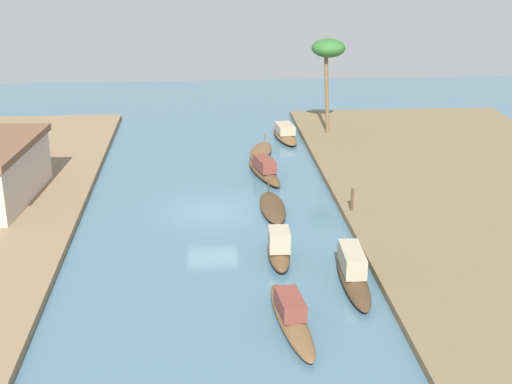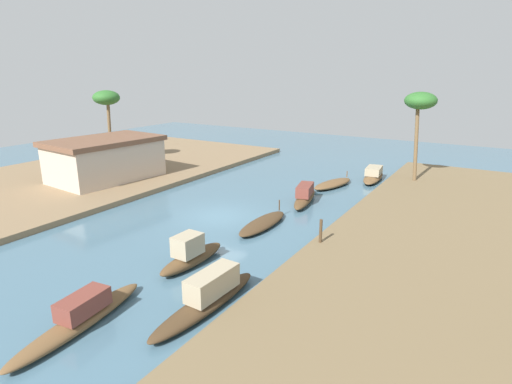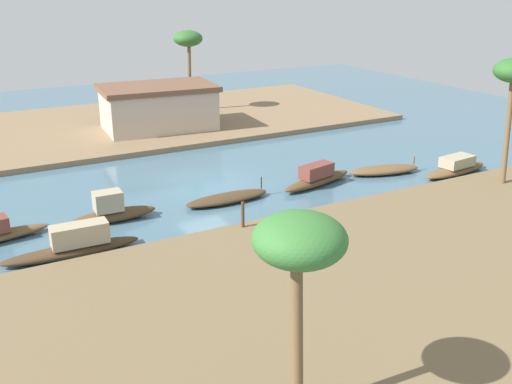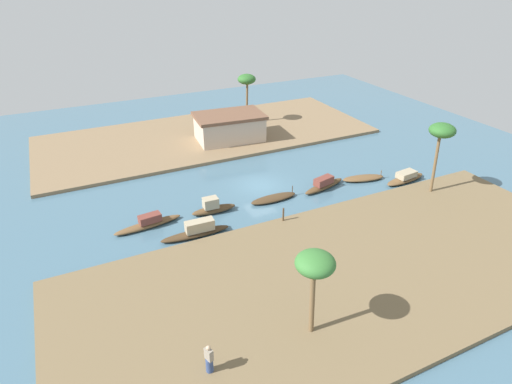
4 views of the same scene
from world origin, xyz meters
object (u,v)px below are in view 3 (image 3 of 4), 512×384
Objects in this scene: sampan_downstream_large at (384,170)px; mooring_post at (243,215)px; sampan_upstream_small at (456,167)px; sampan_midstream at (227,198)px; riverside_building at (158,107)px; palm_tree_right_tall at (188,41)px; sampan_open_hull at (113,211)px; sampan_with_tall_canopy at (75,244)px; palm_tree_left_near at (300,246)px; sampan_foreground at (317,178)px.

sampan_downstream_large is 11.09m from mooring_post.
sampan_midstream is at bearing 164.26° from sampan_upstream_small.
palm_tree_right_tall is at bearing 51.30° from riverside_building.
sampan_open_hull is 0.70× the size of sampan_with_tall_canopy.
palm_tree_left_near is 34.56m from palm_tree_right_tall.
sampan_upstream_small is 0.89× the size of sampan_with_tall_canopy.
palm_tree_left_near is 0.64× the size of riverside_building.
palm_tree_right_tall is (-6.90, 20.65, 5.24)m from sampan_upstream_small.
sampan_foreground is 7.22m from mooring_post.
palm_tree_right_tall is 0.76× the size of riverside_building.
sampan_upstream_small is at bearing 33.80° from palm_tree_left_near.
palm_tree_right_tall is at bearing 59.57° from sampan_open_hull.
sampan_downstream_large is 3.83× the size of mooring_post.
sampan_upstream_small is 20.55m from sampan_with_tall_canopy.
palm_tree_right_tall is (13.65, 20.86, 5.15)m from sampan_with_tall_canopy.
sampan_foreground is 0.95× the size of palm_tree_left_near.
palm_tree_left_near reaches higher than sampan_downstream_large.
sampan_downstream_large is 17.25m from sampan_with_tall_canopy.
sampan_foreground is at bearing -71.77° from riverside_building.
sampan_with_tall_canopy is (-7.70, -2.34, 0.26)m from sampan_midstream.
sampan_open_hull is 15.71m from riverside_building.
mooring_post is 11.89m from palm_tree_left_near.
palm_tree_left_near reaches higher than sampan_with_tall_canopy.
sampan_foreground is 8.00m from sampan_upstream_small.
mooring_post is at bearing -94.11° from riverside_building.
sampan_with_tall_canopy is at bearing -128.71° from sampan_open_hull.
palm_tree_left_near is at bearing -108.77° from palm_tree_right_tall.
sampan_foreground is 19.29m from palm_tree_right_tall.
riverside_building is at bearing 76.21° from palm_tree_left_near.
riverside_building reaches higher than sampan_downstream_large.
mooring_post is 23.78m from palm_tree_right_tall.
sampan_with_tall_canopy is (-17.12, -2.11, 0.25)m from sampan_downstream_large.
palm_tree_left_near is at bearing -139.81° from sampan_foreground.
palm_tree_right_tall reaches higher than sampan_upstream_small.
sampan_foreground is at bearing 12.15° from sampan_with_tall_canopy.
sampan_midstream is at bearing 69.99° from palm_tree_left_near.
sampan_open_hull is 0.87× the size of sampan_midstream.
riverside_building reaches higher than sampan_midstream.
sampan_open_hull reaches higher than sampan_downstream_large.
sampan_open_hull reaches higher than sampan_foreground.
palm_tree_left_near reaches higher than sampan_foreground.
sampan_upstream_small is 0.59× the size of riverside_building.
sampan_foreground reaches higher than sampan_upstream_small.
mooring_post reaches higher than sampan_foreground.
mooring_post reaches higher than sampan_open_hull.
sampan_open_hull is at bearing 176.06° from sampan_midstream.
sampan_foreground is at bearing -0.31° from sampan_open_hull.
sampan_midstream is 8.05m from sampan_with_tall_canopy.
palm_tree_left_near reaches higher than sampan_open_hull.
sampan_upstream_small is 22.11m from palm_tree_left_near.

